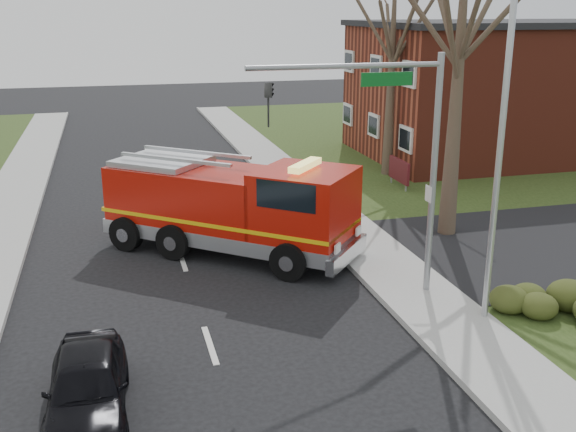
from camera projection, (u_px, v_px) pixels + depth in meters
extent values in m
plane|color=black|center=(210.00, 345.00, 16.46)|extent=(120.00, 120.00, 0.00)
cube|color=gray|center=(441.00, 314.00, 17.96)|extent=(2.40, 80.00, 0.15)
cube|color=maroon|center=(504.00, 92.00, 36.71)|extent=(15.00, 10.00, 7.00)
cube|color=black|center=(511.00, 24.00, 35.65)|extent=(15.40, 10.40, 0.30)
cube|color=silver|center=(374.00, 125.00, 35.30)|extent=(0.12, 1.40, 1.20)
cube|color=#501218|center=(399.00, 170.00, 30.31)|extent=(0.12, 2.00, 1.00)
cylinder|color=gray|center=(406.00, 184.00, 29.71)|extent=(0.08, 0.08, 0.90)
cylinder|color=gray|center=(392.00, 176.00, 31.18)|extent=(0.08, 0.08, 0.90)
ellipsoid|color=#2F3C15|center=(557.00, 301.00, 17.58)|extent=(2.80, 2.00, 0.90)
cone|color=#3D2E24|center=(458.00, 67.00, 22.56)|extent=(0.64, 0.64, 12.00)
cone|color=#3D2E24|center=(392.00, 67.00, 31.46)|extent=(0.56, 0.56, 10.50)
cylinder|color=gray|center=(433.00, 179.00, 18.44)|extent=(0.18, 0.18, 6.80)
cylinder|color=gray|center=(347.00, 66.00, 16.88)|extent=(5.20, 0.14, 0.14)
cube|color=#0C591E|center=(387.00, 79.00, 17.25)|extent=(1.40, 0.06, 0.35)
imported|color=black|center=(269.00, 82.00, 16.49)|extent=(0.22, 0.18, 1.10)
cylinder|color=#B7BABF|center=(499.00, 165.00, 16.53)|extent=(0.16, 0.16, 8.40)
cube|color=#AC1207|center=(196.00, 200.00, 22.86)|extent=(6.05, 5.73, 2.25)
cube|color=#AC1207|center=(305.00, 210.00, 21.14)|extent=(3.93, 3.93, 2.57)
cube|color=#B7BABF|center=(229.00, 230.00, 22.60)|extent=(8.18, 7.55, 0.48)
cube|color=#E5B20C|center=(229.00, 214.00, 22.42)|extent=(8.18, 7.56, 0.13)
cube|color=black|center=(340.00, 190.00, 20.41)|extent=(1.69, 1.96, 0.91)
cube|color=#E5D866|center=(305.00, 165.00, 20.71)|extent=(1.40, 1.55, 0.19)
cylinder|color=black|center=(289.00, 262.00, 20.26)|extent=(1.14, 1.05, 1.18)
cylinder|color=black|center=(324.00, 235.00, 22.66)|extent=(1.14, 1.05, 1.18)
cylinder|color=black|center=(126.00, 234.00, 22.76)|extent=(1.14, 1.05, 1.18)
cylinder|color=black|center=(174.00, 212.00, 25.17)|extent=(1.14, 1.05, 1.18)
imported|color=black|center=(87.00, 386.00, 13.44)|extent=(1.72, 4.01, 1.35)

